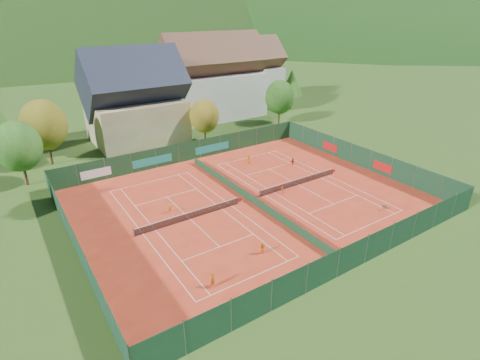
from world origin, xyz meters
name	(u,v)px	position (x,y,z in m)	size (l,w,h in m)	color
ground	(249,201)	(0.00, 0.00, -0.02)	(600.00, 600.00, 0.00)	#2A4A17
clay_pad	(249,200)	(0.00, 0.00, 0.01)	(40.00, 32.00, 0.01)	red
court_markings_left	(190,219)	(-8.00, 0.00, 0.01)	(11.03, 23.83, 0.00)	white
court_markings_right	(298,185)	(8.00, 0.00, 0.01)	(11.03, 23.83, 0.00)	white
tennis_net_left	(191,215)	(-7.85, 0.00, 0.51)	(13.30, 0.10, 1.02)	#59595B
tennis_net_right	(299,181)	(8.15, 0.00, 0.51)	(13.30, 0.10, 1.02)	#59595B
court_divider	(249,197)	(0.00, 0.00, 0.50)	(0.03, 28.80, 1.00)	#14371F
fence_north	(187,152)	(-0.46, 15.99, 1.47)	(40.00, 0.10, 3.00)	#153A1E
fence_south	(353,256)	(0.00, -16.00, 1.50)	(40.00, 0.04, 3.00)	#12331E
fence_west	(74,242)	(-20.00, 0.00, 1.50)	(0.04, 32.00, 3.00)	#12331F
fence_east	(360,156)	(20.00, 0.05, 1.48)	(0.09, 32.00, 3.00)	#13351F
chalet	(135,103)	(-3.00, 30.00, 6.62)	(16.20, 12.00, 16.00)	beige
hotel_block_a	(214,82)	(16.00, 36.00, 7.38)	(21.60, 11.00, 17.25)	silver
hotel_block_b	(247,74)	(30.00, 44.00, 6.62)	(17.28, 10.00, 15.50)	silver
tree_west_front	(18,147)	(-22.00, 20.00, 5.39)	(5.72, 5.72, 8.69)	#4B301A
tree_west_mid	(44,125)	(-18.00, 26.00, 6.07)	(6.44, 6.44, 9.78)	#412C17
tree_center	(204,116)	(6.00, 22.00, 4.72)	(5.01, 5.01, 7.60)	#452F18
tree_east_front	(280,97)	(24.00, 24.00, 5.39)	(5.72, 5.72, 8.69)	#462F19
tree_east_mid	(292,82)	(34.00, 32.00, 6.06)	(5.04, 5.04, 9.00)	#482A19
tree_east_back	(243,78)	(26.00, 40.00, 6.74)	(7.15, 7.15, 10.86)	#4D311B
mountain_backdrop	(86,106)	(28.54, 233.48, -39.64)	(820.00, 530.00, 242.00)	black
ball_hopper	(384,206)	(11.62, -10.72, 0.56)	(0.34, 0.34, 0.80)	slate
loose_ball_0	(192,245)	(-10.21, -4.67, 0.03)	(0.07, 0.07, 0.07)	#CCD833
loose_ball_1	(360,218)	(7.89, -10.44, 0.03)	(0.07, 0.07, 0.07)	#CCD833
loose_ball_2	(259,193)	(2.27, 1.00, 0.03)	(0.07, 0.07, 0.07)	#CCD833
loose_ball_3	(191,181)	(-3.35, 9.00, 0.03)	(0.07, 0.07, 0.07)	#CCD833
loose_ball_4	(339,184)	(12.69, -2.77, 0.03)	(0.07, 0.07, 0.07)	#CCD833
player_left_near	(212,280)	(-11.48, -11.11, 0.77)	(0.56, 0.37, 1.54)	#CE5A12
player_left_mid	(263,249)	(-5.19, -9.70, 0.65)	(0.63, 0.49, 1.30)	orange
player_left_far	(170,209)	(-9.31, 2.50, 0.60)	(0.77, 0.44, 1.20)	orange
player_right_near	(282,190)	(4.54, -0.83, 0.59)	(0.69, 0.29, 1.18)	#F05315
player_right_far_a	(249,159)	(6.85, 9.90, 0.68)	(0.66, 0.43, 1.36)	#CE5812
player_right_far_b	(293,161)	(11.96, 5.76, 0.61)	(1.13, 0.36, 1.21)	#E64814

